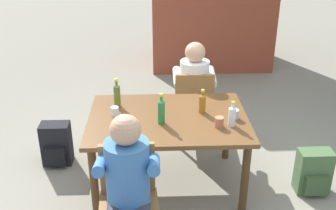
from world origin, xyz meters
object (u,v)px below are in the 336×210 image
person_in_plaid_shirt (193,85)px  chair_near_left (128,196)px  bottle_olive (117,95)px  bottle_green (161,111)px  backpack_by_near_side (314,172)px  cup_white (115,111)px  person_in_white_shirt (127,187)px  backpack_by_far_side (56,145)px  cup_steel (235,114)px  bottle_amber (202,103)px  bottle_clear (232,115)px  chair_far_right (194,103)px  dining_table (168,125)px  cup_terracotta (219,122)px

person_in_plaid_shirt → chair_near_left: bearing=-110.5°
bottle_olive → bottle_green: 0.55m
bottle_olive → backpack_by_near_side: (1.83, -0.43, -0.64)m
cup_white → person_in_plaid_shirt: bearing=47.3°
person_in_white_shirt → backpack_by_near_side: person_in_white_shirt is taller
person_in_white_shirt → backpack_by_far_side: bearing=121.7°
cup_steel → backpack_by_far_side: (-1.75, 0.46, -0.55)m
bottle_amber → backpack_by_near_side: (1.04, -0.26, -0.62)m
bottle_clear → cup_white: (-1.03, 0.24, -0.06)m
person_in_white_shirt → person_in_plaid_shirt: size_ratio=1.00×
cup_white → backpack_by_far_side: cup_white is taller
chair_far_right → backpack_by_near_side: chair_far_right is taller
person_in_plaid_shirt → cup_steel: 1.03m
dining_table → cup_steel: bearing=-5.1°
backpack_by_near_side → backpack_by_far_side: bearing=166.8°
backpack_by_far_side → chair_far_right: bearing=15.6°
bottle_green → cup_terracotta: size_ratio=3.11×
bottle_olive → person_in_white_shirt: bearing=-82.8°
dining_table → cup_terracotta: (0.43, -0.21, 0.13)m
cup_terracotta → cup_white: bearing=164.3°
bottle_amber → cup_white: bearing=-177.9°
bottle_amber → cup_white: bottle_amber is taller
bottle_olive → bottle_green: size_ratio=1.00×
chair_near_left → cup_terracotta: size_ratio=9.52×
bottle_olive → cup_terracotta: bottle_olive is taller
person_in_plaid_shirt → cup_terracotta: bearing=-84.5°
dining_table → backpack_by_near_side: (1.36, -0.18, -0.44)m
backpack_by_far_side → bottle_green: bearing=-25.9°
dining_table → chair_far_right: chair_far_right is taller
bottle_amber → backpack_by_near_side: bearing=-14.0°
bottle_clear → backpack_by_far_side: (-1.70, 0.60, -0.61)m
bottle_clear → backpack_by_near_side: size_ratio=0.53×
bottle_amber → cup_white: (-0.80, -0.03, -0.06)m
backpack_by_near_side → backpack_by_far_side: size_ratio=0.94×
dining_table → bottle_olive: bottle_olive is taller
bottle_clear → bottle_olive: bearing=156.9°
chair_near_left → backpack_by_far_side: chair_near_left is taller
person_in_plaid_shirt → bottle_amber: 0.87m
cup_white → backpack_by_near_side: 1.94m
chair_near_left → bottle_olive: 1.14m
bottle_clear → bottle_amber: bottle_amber is taller
cup_steel → backpack_by_near_side: 0.96m
backpack_by_far_side → cup_terracotta: bearing=-21.3°
chair_far_right → bottle_green: (-0.38, -0.94, 0.37)m
dining_table → bottle_amber: size_ratio=6.27×
person_in_plaid_shirt → bottle_amber: (-0.01, -0.85, 0.18)m
person_in_white_shirt → person_in_plaid_shirt: 1.97m
dining_table → cup_white: (-0.48, 0.05, 0.13)m
bottle_olive → cup_terracotta: bearing=-26.6°
chair_near_left → backpack_by_far_side: (-0.82, 1.23, -0.27)m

